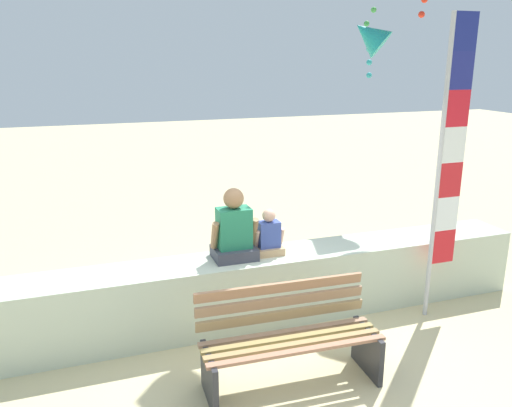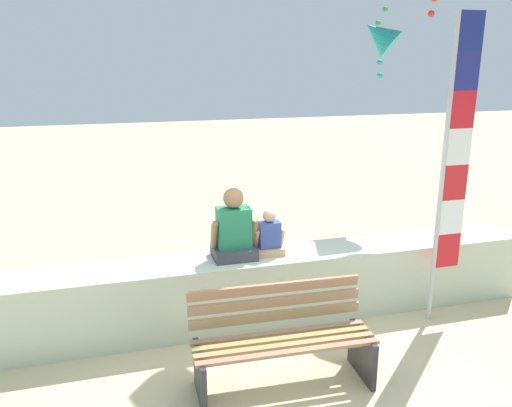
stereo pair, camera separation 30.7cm
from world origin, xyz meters
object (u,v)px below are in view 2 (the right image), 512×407
object	(u,v)px
flag_banner	(452,159)
kite_teal	(379,35)
person_adult	(234,231)
person_child	(269,237)
park_bench	(282,341)

from	to	relation	value
flag_banner	kite_teal	size ratio (longest dim) A/B	3.76
person_adult	kite_teal	xyz separation A→B (m)	(2.38, 1.44, 2.08)
person_child	flag_banner	world-z (taller)	flag_banner
park_bench	flag_banner	world-z (taller)	flag_banner
person_adult	flag_banner	distance (m)	2.43
park_bench	person_child	bearing A→B (deg)	78.34
kite_teal	flag_banner	bearing A→B (deg)	-94.04
park_bench	flag_banner	distance (m)	2.62
park_bench	person_child	xyz separation A→B (m)	(0.25, 1.21, 0.56)
person_adult	flag_banner	size ratio (longest dim) A/B	0.24
person_child	person_adult	bearing A→B (deg)	-179.95
park_bench	person_adult	world-z (taller)	person_adult
person_child	kite_teal	size ratio (longest dim) A/B	0.58
person_child	kite_teal	xyz separation A→B (m)	(1.98, 1.44, 2.18)
park_bench	kite_teal	bearing A→B (deg)	49.91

